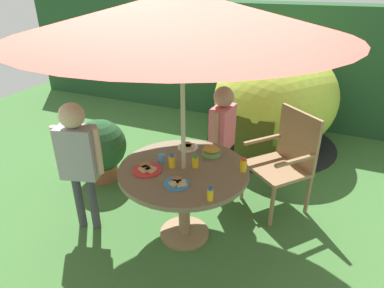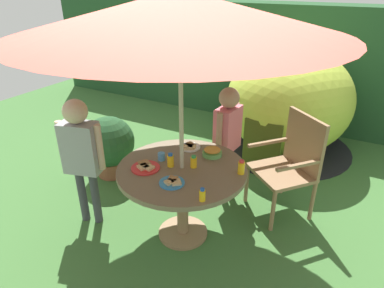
{
  "view_description": "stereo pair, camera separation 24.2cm",
  "coord_description": "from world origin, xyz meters",
  "views": [
    {
      "loc": [
        1.04,
        -2.23,
        2.17
      ],
      "look_at": [
        0.0,
        0.18,
        0.87
      ],
      "focal_mm": 31.51,
      "sensor_mm": 36.0,
      "label": 1
    },
    {
      "loc": [
        1.25,
        -2.12,
        2.17
      ],
      "look_at": [
        0.0,
        0.18,
        0.87
      ],
      "focal_mm": 31.51,
      "sensor_mm": 36.0,
      "label": 2
    }
  ],
  "objects": [
    {
      "name": "juice_bottle_far_left",
      "position": [
        -0.1,
        -0.03,
        0.78
      ],
      "size": [
        0.06,
        0.06,
        0.12
      ],
      "color": "yellow",
      "rests_on": "garden_table"
    },
    {
      "name": "cup_near",
      "position": [
        -0.22,
        0.03,
        0.75
      ],
      "size": [
        0.06,
        0.06,
        0.07
      ],
      "primitive_type": "cylinder",
      "color": "#4C99D8",
      "rests_on": "garden_table"
    },
    {
      "name": "garden_table",
      "position": [
        0.0,
        0.0,
        0.59
      ],
      "size": [
        1.11,
        1.11,
        0.72
      ],
      "color": "#93704C",
      "rests_on": "ground_plane"
    },
    {
      "name": "plate_center_front",
      "position": [
        -0.26,
        -0.16,
        0.73
      ],
      "size": [
        0.24,
        0.24,
        0.03
      ],
      "color": "red",
      "rests_on": "garden_table"
    },
    {
      "name": "juice_bottle_near_left",
      "position": [
        0.47,
        0.15,
        0.78
      ],
      "size": [
        0.06,
        0.06,
        0.12
      ],
      "color": "yellow",
      "rests_on": "garden_table"
    },
    {
      "name": "wooden_chair",
      "position": [
        0.73,
        0.86,
        0.56
      ],
      "size": [
        0.72,
        0.72,
        1.02
      ],
      "rotation": [
        0.0,
        0.0,
        -0.71
      ],
      "color": "#93704C",
      "rests_on": "ground_plane"
    },
    {
      "name": "juice_bottle_near_right",
      "position": [
        0.36,
        -0.33,
        0.77
      ],
      "size": [
        0.05,
        0.05,
        0.1
      ],
      "color": "yellow",
      "rests_on": "garden_table"
    },
    {
      "name": "potted_plant",
      "position": [
        -1.29,
        0.51,
        0.41
      ],
      "size": [
        0.6,
        0.6,
        0.74
      ],
      "color": "brown",
      "rests_on": "ground_plane"
    },
    {
      "name": "snack_bowl",
      "position": [
        0.13,
        0.32,
        0.76
      ],
      "size": [
        0.18,
        0.18,
        0.08
      ],
      "color": "#66B259",
      "rests_on": "garden_table"
    },
    {
      "name": "hedge_backdrop",
      "position": [
        0.0,
        3.33,
        0.91
      ],
      "size": [
        9.0,
        0.7,
        1.82
      ],
      "primitive_type": "cube",
      "color": "#234C28",
      "rests_on": "ground_plane"
    },
    {
      "name": "patio_umbrella",
      "position": [
        0.0,
        0.0,
        1.95
      ],
      "size": [
        2.4,
        2.4,
        2.1
      ],
      "color": "#B7AD8C",
      "rests_on": "ground_plane"
    },
    {
      "name": "plate_center_back",
      "position": [
        0.06,
        -0.25,
        0.73
      ],
      "size": [
        0.2,
        0.2,
        0.03
      ],
      "color": "#338CD8",
      "rests_on": "garden_table"
    },
    {
      "name": "juice_bottle_far_right",
      "position": [
        0.08,
        0.05,
        0.77
      ],
      "size": [
        0.06,
        0.06,
        0.11
      ],
      "color": "yellow",
      "rests_on": "garden_table"
    },
    {
      "name": "ground_plane",
      "position": [
        0.0,
        0.0,
        -0.01
      ],
      "size": [
        10.0,
        10.0,
        0.02
      ],
      "primitive_type": "cube",
      "color": "#3D6B33"
    },
    {
      "name": "child_in_grey_shirt",
      "position": [
        -0.89,
        -0.25,
        0.8
      ],
      "size": [
        0.41,
        0.26,
        1.26
      ],
      "rotation": [
        0.0,
        0.0,
        0.28
      ],
      "color": "#3F3F47",
      "rests_on": "ground_plane"
    },
    {
      "name": "child_in_pink_shirt",
      "position": [
        0.07,
        0.82,
        0.77
      ],
      "size": [
        0.21,
        0.41,
        1.21
      ],
      "rotation": [
        0.0,
        0.0,
        -1.65
      ],
      "color": "#3F3F47",
      "rests_on": "ground_plane"
    },
    {
      "name": "plate_front_edge",
      "position": [
        -0.12,
        0.35,
        0.73
      ],
      "size": [
        0.19,
        0.19,
        0.03
      ],
      "color": "white",
      "rests_on": "garden_table"
    },
    {
      "name": "dome_tent",
      "position": [
        0.34,
        2.24,
        0.69
      ],
      "size": [
        1.96,
        1.96,
        1.39
      ],
      "rotation": [
        0.0,
        0.0,
        -0.07
      ],
      "color": "#B2C63F",
      "rests_on": "ground_plane"
    }
  ]
}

